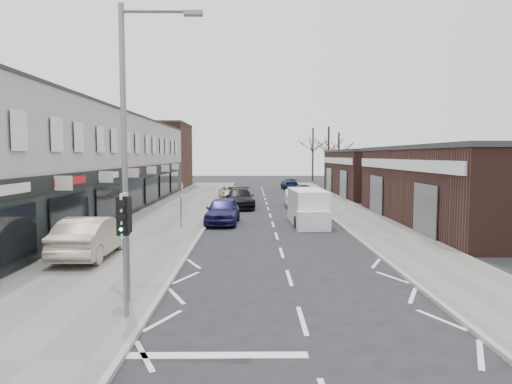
{
  "coord_description": "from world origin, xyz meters",
  "views": [
    {
      "loc": [
        -1.26,
        -13.15,
        4.14
      ],
      "look_at": [
        -1.09,
        5.96,
        2.6
      ],
      "focal_mm": 32.0,
      "sensor_mm": 36.0,
      "label": 1
    }
  ],
  "objects_px": {
    "parked_car_left_c": "(230,192)",
    "parked_car_right_a": "(294,198)",
    "warning_sign": "(182,190)",
    "parked_car_right_b": "(302,191)",
    "street_lamp": "(131,137)",
    "parked_car_right_c": "(290,184)",
    "sedan_on_pavement": "(91,236)",
    "pedestrian": "(124,212)",
    "parked_car_left_b": "(240,198)",
    "traffic_light": "(124,226)",
    "white_van": "(308,208)",
    "parked_car_left_a": "(223,211)"
  },
  "relations": [
    {
      "from": "warning_sign",
      "to": "parked_car_right_b",
      "type": "bearing_deg",
      "value": 64.08
    },
    {
      "from": "sedan_on_pavement",
      "to": "parked_car_left_a",
      "type": "height_order",
      "value": "sedan_on_pavement"
    },
    {
      "from": "parked_car_left_b",
      "to": "parked_car_right_c",
      "type": "xyz_separation_m",
      "value": [
        5.57,
        20.23,
        -0.11
      ]
    },
    {
      "from": "white_van",
      "to": "parked_car_left_a",
      "type": "bearing_deg",
      "value": 174.68
    },
    {
      "from": "white_van",
      "to": "pedestrian",
      "type": "xyz_separation_m",
      "value": [
        -10.48,
        -1.97,
        0.02
      ]
    },
    {
      "from": "street_lamp",
      "to": "white_van",
      "type": "relative_size",
      "value": 1.48
    },
    {
      "from": "warning_sign",
      "to": "parked_car_left_a",
      "type": "distance_m",
      "value": 3.42
    },
    {
      "from": "parked_car_right_a",
      "to": "parked_car_left_a",
      "type": "bearing_deg",
      "value": 63.31
    },
    {
      "from": "warning_sign",
      "to": "parked_car_left_b",
      "type": "relative_size",
      "value": 0.51
    },
    {
      "from": "sedan_on_pavement",
      "to": "traffic_light",
      "type": "bearing_deg",
      "value": 115.42
    },
    {
      "from": "street_lamp",
      "to": "parked_car_left_c",
      "type": "xyz_separation_m",
      "value": [
        1.13,
        31.19,
        -4.01
      ]
    },
    {
      "from": "street_lamp",
      "to": "pedestrian",
      "type": "distance_m",
      "value": 13.93
    },
    {
      "from": "parked_car_left_b",
      "to": "parked_car_left_a",
      "type": "bearing_deg",
      "value": -99.65
    },
    {
      "from": "warning_sign",
      "to": "parked_car_right_c",
      "type": "height_order",
      "value": "warning_sign"
    },
    {
      "from": "pedestrian",
      "to": "parked_car_left_c",
      "type": "distance_m",
      "value": 18.96
    },
    {
      "from": "parked_car_right_a",
      "to": "parked_car_right_b",
      "type": "distance_m",
      "value": 6.18
    },
    {
      "from": "traffic_light",
      "to": "parked_car_left_b",
      "type": "distance_m",
      "value": 24.66
    },
    {
      "from": "street_lamp",
      "to": "parked_car_right_a",
      "type": "distance_m",
      "value": 25.78
    },
    {
      "from": "warning_sign",
      "to": "sedan_on_pavement",
      "type": "xyz_separation_m",
      "value": [
        -2.5,
        -7.19,
        -1.28
      ]
    },
    {
      "from": "sedan_on_pavement",
      "to": "parked_car_left_b",
      "type": "relative_size",
      "value": 0.92
    },
    {
      "from": "parked_car_left_a",
      "to": "white_van",
      "type": "bearing_deg",
      "value": -0.0
    },
    {
      "from": "parked_car_right_c",
      "to": "street_lamp",
      "type": "bearing_deg",
      "value": 77.04
    },
    {
      "from": "traffic_light",
      "to": "parked_car_right_c",
      "type": "xyz_separation_m",
      "value": [
        7.77,
        44.73,
        -1.76
      ]
    },
    {
      "from": "traffic_light",
      "to": "pedestrian",
      "type": "relative_size",
      "value": 1.76
    },
    {
      "from": "warning_sign",
      "to": "parked_car_right_a",
      "type": "xyz_separation_m",
      "value": [
        7.36,
        11.78,
        -1.5
      ]
    },
    {
      "from": "sedan_on_pavement",
      "to": "parked_car_right_b",
      "type": "height_order",
      "value": "sedan_on_pavement"
    },
    {
      "from": "parked_car_left_c",
      "to": "parked_car_right_a",
      "type": "distance_m",
      "value": 8.66
    },
    {
      "from": "warning_sign",
      "to": "parked_car_right_c",
      "type": "bearing_deg",
      "value": 74.49
    },
    {
      "from": "street_lamp",
      "to": "pedestrian",
      "type": "xyz_separation_m",
      "value": [
        -3.84,
        12.9,
        -3.62
      ]
    },
    {
      "from": "parked_car_left_a",
      "to": "parked_car_left_c",
      "type": "distance_m",
      "value": 16.11
    },
    {
      "from": "parked_car_right_b",
      "to": "parked_car_left_a",
      "type": "bearing_deg",
      "value": 68.29
    },
    {
      "from": "white_van",
      "to": "parked_car_left_a",
      "type": "xyz_separation_m",
      "value": [
        -5.15,
        0.22,
        -0.19
      ]
    },
    {
      "from": "warning_sign",
      "to": "sedan_on_pavement",
      "type": "bearing_deg",
      "value": -109.16
    },
    {
      "from": "street_lamp",
      "to": "warning_sign",
      "type": "xyz_separation_m",
      "value": [
        -0.63,
        12.8,
        -2.42
      ]
    },
    {
      "from": "street_lamp",
      "to": "pedestrian",
      "type": "height_order",
      "value": "street_lamp"
    },
    {
      "from": "warning_sign",
      "to": "parked_car_left_a",
      "type": "bearing_deg",
      "value": 47.16
    },
    {
      "from": "pedestrian",
      "to": "parked_car_right_c",
      "type": "xyz_separation_m",
      "value": [
        11.73,
        30.62,
        -0.34
      ]
    },
    {
      "from": "traffic_light",
      "to": "pedestrian",
      "type": "distance_m",
      "value": 14.73
    },
    {
      "from": "traffic_light",
      "to": "warning_sign",
      "type": "xyz_separation_m",
      "value": [
        -0.76,
        14.02,
        -0.21
      ]
    },
    {
      "from": "parked_car_left_c",
      "to": "parked_car_right_b",
      "type": "xyz_separation_m",
      "value": [
        6.9,
        -0.57,
        0.13
      ]
    },
    {
      "from": "parked_car_left_c",
      "to": "sedan_on_pavement",
      "type": "bearing_deg",
      "value": -104.81
    },
    {
      "from": "parked_car_right_c",
      "to": "sedan_on_pavement",
      "type": "bearing_deg",
      "value": 71.11
    },
    {
      "from": "warning_sign",
      "to": "parked_car_right_a",
      "type": "height_order",
      "value": "warning_sign"
    },
    {
      "from": "white_van",
      "to": "pedestrian",
      "type": "height_order",
      "value": "white_van"
    },
    {
      "from": "parked_car_left_c",
      "to": "parked_car_right_b",
      "type": "relative_size",
      "value": 1.01
    },
    {
      "from": "parked_car_left_b",
      "to": "parked_car_right_a",
      "type": "distance_m",
      "value": 4.58
    },
    {
      "from": "white_van",
      "to": "sedan_on_pavement",
      "type": "distance_m",
      "value": 13.46
    },
    {
      "from": "sedan_on_pavement",
      "to": "parked_car_right_c",
      "type": "height_order",
      "value": "sedan_on_pavement"
    },
    {
      "from": "sedan_on_pavement",
      "to": "parked_car_left_b",
      "type": "xyz_separation_m",
      "value": [
        5.46,
        17.69,
        -0.15
      ]
    },
    {
      "from": "parked_car_right_b",
      "to": "pedestrian",
      "type": "bearing_deg",
      "value": 57.32
    }
  ]
}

